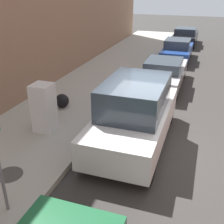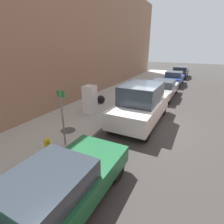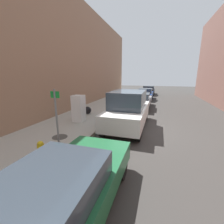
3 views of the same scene
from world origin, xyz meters
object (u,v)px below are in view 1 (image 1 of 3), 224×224
object	(u,v)px
discarded_refrigerator	(44,108)
parked_sedan_silver	(164,72)
parked_hatchback_blue	(177,50)
parked_sedan_dark	(185,36)
trash_bag	(62,101)
parked_van_white	(135,114)

from	to	relation	value
discarded_refrigerator	parked_sedan_silver	size ratio (longest dim) A/B	0.36
parked_hatchback_blue	parked_sedan_dark	world-z (taller)	parked_hatchback_blue
parked_sedan_silver	parked_sedan_dark	xyz separation A→B (m)	(-0.00, 11.00, -0.00)
parked_sedan_silver	parked_sedan_dark	bearing A→B (deg)	90.00
parked_hatchback_blue	discarded_refrigerator	bearing A→B (deg)	-104.52
parked_sedan_silver	trash_bag	bearing A→B (deg)	-128.44
trash_bag	parked_sedan_silver	bearing A→B (deg)	51.56
discarded_refrigerator	parked_hatchback_blue	distance (m)	12.08
discarded_refrigerator	parked_sedan_dark	size ratio (longest dim) A/B	0.37
trash_bag	discarded_refrigerator	bearing A→B (deg)	-79.11
parked_van_white	parked_hatchback_blue	distance (m)	11.30
discarded_refrigerator	trash_bag	bearing A→B (deg)	100.89
parked_sedan_dark	parked_hatchback_blue	bearing A→B (deg)	-90.00
trash_bag	parked_sedan_silver	size ratio (longest dim) A/B	0.12
parked_sedan_silver	parked_hatchback_blue	world-z (taller)	parked_hatchback_blue
parked_van_white	parked_sedan_dark	xyz separation A→B (m)	(-0.00, 16.77, -0.32)
parked_sedan_silver	parked_sedan_dark	distance (m)	11.00
parked_van_white	parked_hatchback_blue	world-z (taller)	parked_van_white
parked_van_white	parked_hatchback_blue	size ratio (longest dim) A/B	1.17
trash_bag	parked_sedan_dark	bearing A→B (deg)	77.48
trash_bag	parked_hatchback_blue	world-z (taller)	parked_hatchback_blue
trash_bag	parked_van_white	distance (m)	3.76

